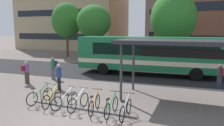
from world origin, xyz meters
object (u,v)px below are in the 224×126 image
Objects in this scene: parked_bicycle_orange_4 at (95,104)px; parked_bicycle_white_6 at (126,109)px; parked_bicycle_green_5 at (111,107)px; commuter_maroon_pack_0 at (26,71)px; parked_bicycle_white_2 at (65,100)px; parked_bicycle_white_3 at (78,102)px; street_tree_1 at (94,22)px; transit_shelter at (183,44)px; street_tree_3 at (173,18)px; street_tree_2 at (67,21)px; city_bus at (148,54)px; commuter_navy_pack_1 at (53,66)px; parked_bicycle_green_0 at (40,96)px; commuter_red_pack_3 at (220,74)px; parked_bicycle_yellow_1 at (52,98)px; commuter_maroon_pack_2 at (59,75)px.

parked_bicycle_orange_4 and parked_bicycle_white_6 have the same top height.
parked_bicycle_green_5 is 8.48m from commuter_maroon_pack_0.
parked_bicycle_white_3 is at bearing -71.45° from parked_bicycle_white_2.
street_tree_1 is (-8.96, 16.66, 4.41)m from parked_bicycle_white_6.
parked_bicycle_white_2 and parked_bicycle_orange_4 have the same top height.
parked_bicycle_orange_4 is 0.25× the size of transit_shelter.
parked_bicycle_white_3 is 1.00× the size of parked_bicycle_orange_4.
street_tree_3 is (3.93, 14.83, 4.60)m from parked_bicycle_white_2.
street_tree_2 is (-13.03, 17.97, 4.66)m from parked_bicycle_green_5.
city_bus reaches higher than commuter_navy_pack_1.
city_bus is at bearing 2.77° from parked_bicycle_white_2.
parked_bicycle_green_0 is at bearing -110.72° from street_tree_3.
parked_bicycle_white_3 is 21.66m from street_tree_2.
street_tree_1 is at bearing 131.60° from transit_shelter.
commuter_navy_pack_1 is at bearing 50.26° from parked_bicycle_white_3.
street_tree_2 reaches higher than commuter_red_pack_3.
street_tree_1 is (-11.12, 13.45, 1.71)m from transit_shelter.
parked_bicycle_green_0 and parked_bicycle_orange_4 have the same top height.
street_tree_3 is at bearing -154.84° from commuter_navy_pack_1.
parked_bicycle_orange_4 is 1.00× the size of parked_bicycle_green_5.
street_tree_3 is at bearing -42.40° from commuter_red_pack_3.
commuter_navy_pack_1 is (-6.68, 5.30, 0.61)m from parked_bicycle_green_5.
parked_bicycle_white_3 is 0.22× the size of street_tree_3.
transit_shelter reaches higher than commuter_red_pack_3.
parked_bicycle_green_0 and parked_bicycle_yellow_1 have the same top height.
commuter_navy_pack_1 reaches higher than commuter_maroon_pack_0.
commuter_red_pack_3 is (7.65, 6.59, 0.54)m from parked_bicycle_white_2.
commuter_maroon_pack_0 is at bearing -128.75° from street_tree_3.
parked_bicycle_white_6 is 9.14m from commuter_maroon_pack_0.
parked_bicycle_white_6 is 23.15m from street_tree_2.
transit_shelter is at bearing -32.91° from parked_bicycle_white_6.
commuter_red_pack_3 is (6.90, 6.57, 0.54)m from parked_bicycle_white_3.
parked_bicycle_white_6 is at bearing -52.76° from street_tree_2.
parked_bicycle_green_5 is at bearing -95.59° from street_tree_3.
street_tree_1 is 0.92× the size of street_tree_2.
street_tree_3 is at bearing -9.74° from street_tree_1.
commuter_navy_pack_1 is at bearing -63.36° from street_tree_2.
parked_bicycle_white_3 is (0.74, 0.02, 0.00)m from parked_bicycle_white_2.
parked_bicycle_yellow_1 is 20.88m from street_tree_2.
commuter_maroon_pack_0 reaches higher than parked_bicycle_white_6.
street_tree_2 reaches higher than parked_bicycle_white_6.
transit_shelter is (2.90, -6.28, 1.31)m from city_bus.
parked_bicycle_white_6 is at bearing -87.39° from parked_bicycle_white_3.
commuter_red_pack_3 is (8.42, 6.54, 0.54)m from parked_bicycle_yellow_1.
commuter_maroon_pack_2 reaches higher than parked_bicycle_white_6.
commuter_maroon_pack_0 is 0.94× the size of commuter_navy_pack_1.
commuter_red_pack_3 reaches higher than parked_bicycle_orange_4.
parked_bicycle_green_0 is 0.24× the size of transit_shelter.
transit_shelter is (3.70, 3.08, 2.70)m from parked_bicycle_orange_4.
parked_bicycle_orange_4 is 7.69m from commuter_maroon_pack_0.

